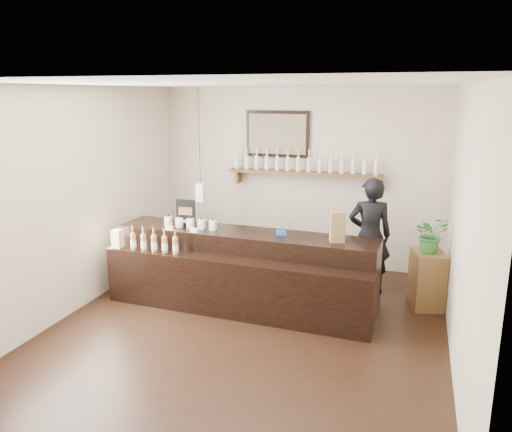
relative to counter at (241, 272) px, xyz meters
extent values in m
plane|color=black|center=(0.30, -0.57, -0.45)|extent=(5.00, 5.00, 0.00)
plane|color=beige|center=(0.30, 1.93, 0.95)|extent=(4.50, 0.00, 4.50)
plane|color=beige|center=(0.30, -3.07, 0.95)|extent=(4.50, 0.00, 4.50)
plane|color=beige|center=(-1.95, -0.57, 0.95)|extent=(0.00, 5.00, 5.00)
plane|color=beige|center=(2.55, -0.57, 0.95)|extent=(0.00, 5.00, 5.00)
plane|color=white|center=(0.30, -0.57, 2.35)|extent=(5.00, 5.00, 0.00)
cube|color=brown|center=(0.40, 1.80, 1.05)|extent=(2.40, 0.25, 0.04)
cube|color=brown|center=(-0.68, 1.83, 0.93)|extent=(0.04, 0.20, 0.20)
cube|color=brown|center=(1.48, 1.83, 0.93)|extent=(0.04, 0.20, 0.20)
cube|color=black|center=(-0.05, 1.90, 1.63)|extent=(1.02, 0.04, 0.72)
cube|color=#4B4330|center=(-0.05, 1.87, 1.63)|extent=(0.92, 0.01, 0.62)
cube|color=white|center=(-1.00, 1.03, 0.80)|extent=(0.12, 0.12, 0.28)
cylinder|color=black|center=(-1.00, 1.03, 1.64)|extent=(0.01, 0.01, 1.41)
cylinder|color=silver|center=(-0.70, 1.80, 1.17)|extent=(0.07, 0.07, 0.20)
cone|color=silver|center=(-0.70, 1.80, 1.30)|extent=(0.07, 0.07, 0.05)
cylinder|color=silver|center=(-0.70, 1.80, 1.36)|extent=(0.02, 0.02, 0.07)
cylinder|color=yellow|center=(-0.70, 1.80, 1.40)|extent=(0.03, 0.03, 0.02)
cylinder|color=white|center=(-0.70, 1.80, 1.15)|extent=(0.07, 0.07, 0.09)
cylinder|color=silver|center=(-0.53, 1.80, 1.17)|extent=(0.07, 0.07, 0.20)
cone|color=silver|center=(-0.53, 1.80, 1.30)|extent=(0.07, 0.07, 0.05)
cylinder|color=silver|center=(-0.53, 1.80, 1.36)|extent=(0.02, 0.02, 0.07)
cylinder|color=yellow|center=(-0.53, 1.80, 1.40)|extent=(0.03, 0.03, 0.02)
cylinder|color=white|center=(-0.53, 1.80, 1.15)|extent=(0.07, 0.07, 0.09)
cylinder|color=silver|center=(-0.36, 1.80, 1.17)|extent=(0.07, 0.07, 0.20)
cone|color=silver|center=(-0.36, 1.80, 1.30)|extent=(0.07, 0.07, 0.05)
cylinder|color=silver|center=(-0.36, 1.80, 1.36)|extent=(0.02, 0.02, 0.07)
cylinder|color=yellow|center=(-0.36, 1.80, 1.40)|extent=(0.03, 0.03, 0.02)
cylinder|color=white|center=(-0.36, 1.80, 1.15)|extent=(0.07, 0.07, 0.09)
cylinder|color=silver|center=(-0.19, 1.80, 1.17)|extent=(0.07, 0.07, 0.20)
cone|color=silver|center=(-0.19, 1.80, 1.30)|extent=(0.07, 0.07, 0.05)
cylinder|color=silver|center=(-0.19, 1.80, 1.36)|extent=(0.02, 0.02, 0.07)
cylinder|color=yellow|center=(-0.19, 1.80, 1.40)|extent=(0.03, 0.03, 0.02)
cylinder|color=white|center=(-0.19, 1.80, 1.15)|extent=(0.07, 0.07, 0.09)
cylinder|color=silver|center=(-0.02, 1.80, 1.17)|extent=(0.07, 0.07, 0.20)
cone|color=silver|center=(-0.02, 1.80, 1.30)|extent=(0.07, 0.07, 0.05)
cylinder|color=silver|center=(-0.02, 1.80, 1.36)|extent=(0.02, 0.02, 0.07)
cylinder|color=yellow|center=(-0.02, 1.80, 1.40)|extent=(0.03, 0.03, 0.02)
cylinder|color=white|center=(-0.02, 1.80, 1.15)|extent=(0.07, 0.07, 0.09)
cylinder|color=silver|center=(0.14, 1.80, 1.17)|extent=(0.07, 0.07, 0.20)
cone|color=silver|center=(0.14, 1.80, 1.30)|extent=(0.07, 0.07, 0.05)
cylinder|color=silver|center=(0.14, 1.80, 1.36)|extent=(0.02, 0.02, 0.07)
cylinder|color=yellow|center=(0.14, 1.80, 1.40)|extent=(0.03, 0.03, 0.02)
cylinder|color=white|center=(0.14, 1.80, 1.15)|extent=(0.07, 0.07, 0.09)
cylinder|color=silver|center=(0.31, 1.80, 1.17)|extent=(0.07, 0.07, 0.20)
cone|color=silver|center=(0.31, 1.80, 1.30)|extent=(0.07, 0.07, 0.05)
cylinder|color=silver|center=(0.31, 1.80, 1.36)|extent=(0.02, 0.02, 0.07)
cylinder|color=yellow|center=(0.31, 1.80, 1.40)|extent=(0.03, 0.03, 0.02)
cylinder|color=white|center=(0.31, 1.80, 1.15)|extent=(0.07, 0.07, 0.09)
cylinder|color=silver|center=(0.48, 1.80, 1.17)|extent=(0.07, 0.07, 0.20)
cone|color=silver|center=(0.48, 1.80, 1.30)|extent=(0.07, 0.07, 0.05)
cylinder|color=silver|center=(0.48, 1.80, 1.36)|extent=(0.02, 0.02, 0.07)
cylinder|color=yellow|center=(0.48, 1.80, 1.40)|extent=(0.03, 0.03, 0.02)
cylinder|color=white|center=(0.48, 1.80, 1.15)|extent=(0.07, 0.07, 0.09)
cylinder|color=silver|center=(0.65, 1.80, 1.17)|extent=(0.07, 0.07, 0.20)
cone|color=silver|center=(0.65, 1.80, 1.30)|extent=(0.07, 0.07, 0.05)
cylinder|color=silver|center=(0.65, 1.80, 1.36)|extent=(0.02, 0.02, 0.07)
cylinder|color=yellow|center=(0.65, 1.80, 1.40)|extent=(0.03, 0.03, 0.02)
cylinder|color=white|center=(0.65, 1.80, 1.15)|extent=(0.07, 0.07, 0.09)
cylinder|color=silver|center=(0.82, 1.80, 1.17)|extent=(0.07, 0.07, 0.20)
cone|color=silver|center=(0.82, 1.80, 1.30)|extent=(0.07, 0.07, 0.05)
cylinder|color=silver|center=(0.82, 1.80, 1.36)|extent=(0.02, 0.02, 0.07)
cylinder|color=yellow|center=(0.82, 1.80, 1.40)|extent=(0.03, 0.03, 0.02)
cylinder|color=white|center=(0.82, 1.80, 1.15)|extent=(0.07, 0.07, 0.09)
cylinder|color=silver|center=(0.99, 1.80, 1.17)|extent=(0.07, 0.07, 0.20)
cone|color=silver|center=(0.99, 1.80, 1.30)|extent=(0.07, 0.07, 0.05)
cylinder|color=silver|center=(0.99, 1.80, 1.36)|extent=(0.02, 0.02, 0.07)
cylinder|color=yellow|center=(0.99, 1.80, 1.40)|extent=(0.03, 0.03, 0.02)
cylinder|color=white|center=(0.99, 1.80, 1.15)|extent=(0.07, 0.07, 0.09)
cylinder|color=silver|center=(1.16, 1.80, 1.17)|extent=(0.07, 0.07, 0.20)
cone|color=silver|center=(1.16, 1.80, 1.30)|extent=(0.07, 0.07, 0.05)
cylinder|color=silver|center=(1.16, 1.80, 1.36)|extent=(0.02, 0.02, 0.07)
cylinder|color=yellow|center=(1.16, 1.80, 1.40)|extent=(0.03, 0.03, 0.02)
cylinder|color=white|center=(1.16, 1.80, 1.15)|extent=(0.07, 0.07, 0.09)
cylinder|color=silver|center=(1.33, 1.80, 1.17)|extent=(0.07, 0.07, 0.20)
cone|color=silver|center=(1.33, 1.80, 1.30)|extent=(0.07, 0.07, 0.05)
cylinder|color=silver|center=(1.33, 1.80, 1.36)|extent=(0.02, 0.02, 0.07)
cylinder|color=yellow|center=(1.33, 1.80, 1.40)|extent=(0.03, 0.03, 0.02)
cylinder|color=white|center=(1.33, 1.80, 1.15)|extent=(0.07, 0.07, 0.09)
cylinder|color=silver|center=(1.50, 1.80, 1.17)|extent=(0.07, 0.07, 0.20)
cone|color=silver|center=(1.50, 1.80, 1.30)|extent=(0.07, 0.07, 0.05)
cylinder|color=silver|center=(1.50, 1.80, 1.36)|extent=(0.02, 0.02, 0.07)
cylinder|color=yellow|center=(1.50, 1.80, 1.40)|extent=(0.03, 0.03, 0.02)
cylinder|color=white|center=(1.50, 1.80, 1.15)|extent=(0.07, 0.07, 0.09)
cube|color=black|center=(0.01, 0.13, 0.03)|extent=(3.46, 0.74, 0.96)
cube|color=black|center=(0.01, -0.33, -0.09)|extent=(3.45, 0.43, 0.73)
cube|color=white|center=(-0.96, -0.10, 0.54)|extent=(0.10, 0.04, 0.05)
cube|color=white|center=(-0.60, -0.10, 0.54)|extent=(0.10, 0.04, 0.05)
cube|color=#DAC285|center=(-1.59, -0.33, 0.34)|extent=(0.12, 0.12, 0.12)
cube|color=#DAC285|center=(-1.59, -0.33, 0.46)|extent=(0.12, 0.12, 0.12)
cube|color=silver|center=(-1.06, 0.08, 0.58)|extent=(0.08, 0.08, 0.13)
cube|color=beige|center=(-1.06, 0.03, 0.58)|extent=(0.07, 0.00, 0.06)
cylinder|color=black|center=(-1.06, 0.08, 0.66)|extent=(0.02, 0.02, 0.03)
cube|color=silver|center=(-0.89, 0.08, 0.58)|extent=(0.08, 0.08, 0.13)
cube|color=beige|center=(-0.89, 0.03, 0.58)|extent=(0.07, 0.00, 0.06)
cylinder|color=black|center=(-0.89, 0.08, 0.66)|extent=(0.02, 0.02, 0.03)
cube|color=silver|center=(-0.73, 0.08, 0.58)|extent=(0.08, 0.08, 0.13)
cube|color=beige|center=(-0.73, 0.03, 0.58)|extent=(0.07, 0.00, 0.06)
cylinder|color=black|center=(-0.73, 0.08, 0.66)|extent=(0.02, 0.02, 0.03)
cube|color=silver|center=(-0.57, 0.08, 0.58)|extent=(0.08, 0.08, 0.13)
cube|color=beige|center=(-0.57, 0.03, 0.58)|extent=(0.07, 0.00, 0.06)
cylinder|color=black|center=(-0.57, 0.08, 0.66)|extent=(0.02, 0.02, 0.03)
cube|color=silver|center=(-0.41, 0.08, 0.58)|extent=(0.08, 0.08, 0.13)
cube|color=beige|center=(-0.41, 0.03, 0.58)|extent=(0.07, 0.00, 0.06)
cylinder|color=black|center=(-0.41, 0.08, 0.66)|extent=(0.02, 0.02, 0.03)
cylinder|color=olive|center=(-1.36, -0.33, 0.38)|extent=(0.07, 0.07, 0.20)
cone|color=olive|center=(-1.36, -0.33, 0.51)|extent=(0.07, 0.07, 0.05)
cylinder|color=olive|center=(-1.36, -0.33, 0.57)|extent=(0.02, 0.02, 0.07)
cylinder|color=black|center=(-1.36, -0.33, 0.61)|extent=(0.03, 0.03, 0.02)
cylinder|color=white|center=(-1.36, -0.33, 0.36)|extent=(0.07, 0.07, 0.09)
cylinder|color=olive|center=(-1.21, -0.33, 0.38)|extent=(0.07, 0.07, 0.20)
cone|color=olive|center=(-1.21, -0.33, 0.51)|extent=(0.07, 0.07, 0.05)
cylinder|color=olive|center=(-1.21, -0.33, 0.57)|extent=(0.02, 0.02, 0.07)
cylinder|color=black|center=(-1.21, -0.33, 0.61)|extent=(0.03, 0.03, 0.02)
cylinder|color=white|center=(-1.21, -0.33, 0.36)|extent=(0.07, 0.07, 0.09)
cylinder|color=olive|center=(-1.06, -0.33, 0.38)|extent=(0.07, 0.07, 0.20)
cone|color=olive|center=(-1.06, -0.33, 0.51)|extent=(0.07, 0.07, 0.05)
cylinder|color=olive|center=(-1.06, -0.33, 0.57)|extent=(0.02, 0.02, 0.07)
cylinder|color=black|center=(-1.06, -0.33, 0.61)|extent=(0.03, 0.03, 0.02)
cylinder|color=white|center=(-1.06, -0.33, 0.36)|extent=(0.07, 0.07, 0.09)
cylinder|color=olive|center=(-0.90, -0.33, 0.38)|extent=(0.07, 0.07, 0.20)
cone|color=olive|center=(-0.90, -0.33, 0.51)|extent=(0.07, 0.07, 0.05)
cylinder|color=olive|center=(-0.90, -0.33, 0.57)|extent=(0.02, 0.02, 0.07)
cylinder|color=black|center=(-0.90, -0.33, 0.61)|extent=(0.03, 0.03, 0.02)
cylinder|color=white|center=(-0.90, -0.33, 0.36)|extent=(0.07, 0.07, 0.09)
cylinder|color=olive|center=(-0.75, -0.33, 0.38)|extent=(0.07, 0.07, 0.20)
cone|color=olive|center=(-0.75, -0.33, 0.51)|extent=(0.07, 0.07, 0.05)
cylinder|color=olive|center=(-0.75, -0.33, 0.57)|extent=(0.02, 0.02, 0.07)
cylinder|color=black|center=(-0.75, -0.33, 0.61)|extent=(0.03, 0.03, 0.02)
cylinder|color=white|center=(-0.75, -0.33, 0.36)|extent=(0.07, 0.07, 0.09)
cube|color=black|center=(-0.82, 0.12, 0.70)|extent=(0.26, 0.05, 0.37)
cube|color=brown|center=(-0.82, 0.11, 0.73)|extent=(0.19, 0.03, 0.11)
cube|color=white|center=(-0.82, 0.11, 0.59)|extent=(0.19, 0.03, 0.04)
cube|color=brown|center=(1.22, 0.04, 0.70)|extent=(0.20, 0.17, 0.37)
cube|color=black|center=(1.22, -0.02, 0.64)|extent=(0.10, 0.04, 0.07)
cube|color=#1A66B6|center=(0.50, 0.12, 0.54)|extent=(0.13, 0.07, 0.06)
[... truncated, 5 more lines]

